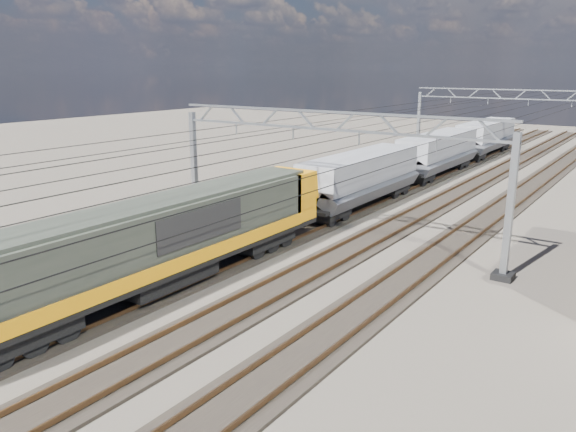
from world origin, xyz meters
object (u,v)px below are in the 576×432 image
Objects in this scene: hopper_wagon_third at (486,135)px; hopper_wagon_mid at (438,151)px; catenary_gantry_far at (506,121)px; hopper_wagon_lead at (361,176)px; catenary_gantry_mid at (324,172)px; locomotive at (162,238)px.

hopper_wagon_mid is at bearing -90.00° from hopper_wagon_third.
hopper_wagon_third is at bearing 167.61° from catenary_gantry_far.
catenary_gantry_mid is at bearing -76.03° from hopper_wagon_lead.
catenary_gantry_mid is 1.53× the size of hopper_wagon_lead.
catenary_gantry_far is at bearing 81.73° from hopper_wagon_mid.
catenary_gantry_far is at bearing 90.00° from catenary_gantry_mid.
catenary_gantry_far is 14.01m from hopper_wagon_mid.
hopper_wagon_third is at bearing 90.00° from hopper_wagon_lead.
locomotive reaches higher than hopper_wagon_mid.
locomotive is at bearing -90.00° from hopper_wagon_third.
hopper_wagon_lead and hopper_wagon_mid have the same top height.
catenary_gantry_far reaches higher than hopper_wagon_mid.
hopper_wagon_third is (0.00, 14.20, 0.00)m from hopper_wagon_mid.
hopper_wagon_lead is at bearing 103.97° from catenary_gantry_mid.
catenary_gantry_mid reaches higher than hopper_wagon_mid.
catenary_gantry_mid reaches higher than hopper_wagon_third.
catenary_gantry_mid is at bearing -84.86° from hopper_wagon_mid.
hopper_wagon_third is at bearing 93.14° from catenary_gantry_mid.
hopper_wagon_lead is at bearing 90.00° from locomotive.
hopper_wagon_third is at bearing 90.00° from locomotive.
hopper_wagon_lead and hopper_wagon_third have the same top height.
hopper_wagon_lead is at bearing -90.00° from hopper_wagon_third.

